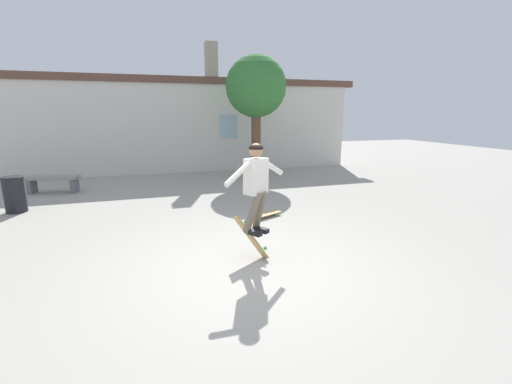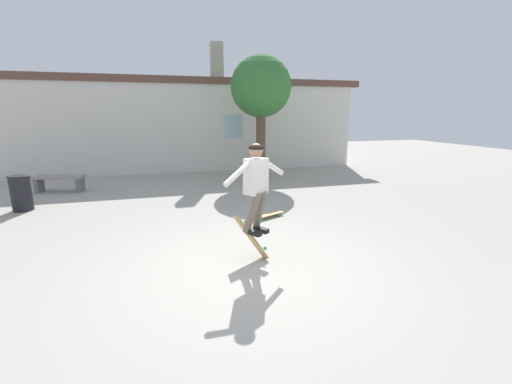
# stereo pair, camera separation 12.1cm
# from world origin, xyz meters

# --- Properties ---
(ground_plane) EXTENTS (40.00, 40.00, 0.00)m
(ground_plane) POSITION_xyz_m (0.00, 0.00, 0.00)
(ground_plane) COLOR #A39E93
(building_backdrop) EXTENTS (14.25, 0.52, 4.80)m
(building_backdrop) POSITION_xyz_m (0.01, 8.97, 1.85)
(building_backdrop) COLOR beige
(building_backdrop) RESTS_ON ground_plane
(tree_right) EXTENTS (2.06, 2.06, 4.15)m
(tree_right) POSITION_xyz_m (2.31, 7.06, 3.07)
(tree_right) COLOR brown
(tree_right) RESTS_ON ground_plane
(park_bench) EXTENTS (1.46, 0.72, 0.49)m
(park_bench) POSITION_xyz_m (-3.99, 6.45, 0.34)
(park_bench) COLOR gray
(park_bench) RESTS_ON ground_plane
(trash_bin) EXTENTS (0.48, 0.48, 0.84)m
(trash_bin) POSITION_xyz_m (-4.33, 4.52, 0.44)
(trash_bin) COLOR black
(trash_bin) RESTS_ON ground_plane
(skater) EXTENTS (1.15, 0.78, 1.39)m
(skater) POSITION_xyz_m (0.20, 0.36, 1.26)
(skater) COLOR silver
(skateboard_flipping) EXTENTS (0.47, 0.42, 0.74)m
(skateboard_flipping) POSITION_xyz_m (0.13, 0.40, 0.35)
(skateboard_flipping) COLOR #AD894C
(skateboard_resting) EXTENTS (0.84, 0.53, 0.08)m
(skateboard_resting) POSITION_xyz_m (1.04, 2.36, 0.07)
(skateboard_resting) COLOR #AD894C
(skateboard_resting) RESTS_ON ground_plane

